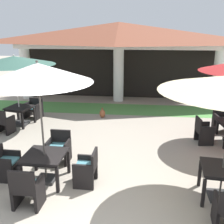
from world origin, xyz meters
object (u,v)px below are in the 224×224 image
Objects in this scene: patio_chair_near_foreground_north at (59,148)px; patio_umbrella_mid_right at (14,61)px; patio_chair_mid_left_north at (222,121)px; patio_chair_mid_right_south at (4,122)px; patio_table_near_foreground at (45,158)px; patio_umbrella_near_foreground at (38,74)px; terracotta_urn at (102,113)px; patio_chair_mid_right_north at (34,109)px; patio_chair_near_foreground_west at (6,163)px; patio_table_far_back at (223,172)px; patio_table_mid_right at (19,109)px; patio_chair_mid_left_west at (203,131)px; patio_chair_near_foreground_south at (27,189)px; patio_chair_near_foreground_east at (87,168)px.

patio_chair_near_foreground_north is 4.18m from patio_umbrella_mid_right.
patio_chair_mid_left_north reaches higher than patio_chair_mid_right_south.
patio_chair_mid_left_north is (5.19, 3.93, -0.21)m from patio_table_near_foreground.
terracotta_urn is at bearing 82.50° from patio_umbrella_near_foreground.
patio_chair_mid_right_north is 1.86× the size of terracotta_urn.
patio_umbrella_near_foreground is 2.50m from patio_chair_near_foreground_west.
patio_chair_mid_right_north is (0.19, 0.90, -2.07)m from patio_umbrella_mid_right.
patio_umbrella_mid_right reaches higher than patio_table_far_back.
patio_umbrella_near_foreground reaches higher than patio_table_mid_right.
patio_table_mid_right reaches higher than patio_table_near_foreground.
patio_chair_mid_left_west is 0.86× the size of patio_table_mid_right.
patio_chair_mid_left_north is 7.41m from patio_chair_mid_right_north.
patio_umbrella_mid_right reaches higher than patio_chair_near_foreground_south.
patio_table_mid_right is at bearing 90.00° from patio_chair_mid_right_south.
patio_umbrella_near_foreground is 5.63m from terracotta_urn.
patio_table_near_foreground is at bearing 30.12° from patio_chair_mid_left_north.
patio_chair_near_foreground_west reaches higher than patio_chair_mid_right_north.
patio_umbrella_near_foreground is 3.29× the size of patio_chair_mid_right_south.
patio_umbrella_near_foreground is at bearing 176.49° from patio_table_far_back.
patio_umbrella_near_foreground reaches higher than patio_chair_near_foreground_south.
patio_chair_near_foreground_north is 4.27m from patio_table_far_back.
patio_chair_mid_right_south is (-2.56, 2.87, -2.26)m from patio_umbrella_near_foreground.
patio_chair_near_foreground_west is 1.46m from patio_chair_near_foreground_north.
patio_chair_mid_right_south is at bearing -34.23° from patio_chair_near_foreground_north.
terracotta_urn is (-4.53, 1.08, -0.24)m from patio_chair_mid_left_north.
patio_table_near_foreground is at bearing 90.00° from patio_chair_near_foreground_south.
patio_chair_near_foreground_north is 2.03× the size of terracotta_urn.
patio_chair_mid_left_north is at bearing 44.80° from patio_chair_near_foreground_south.
patio_umbrella_near_foreground is at bearing 90.00° from patio_chair_near_foreground_east.
patio_umbrella_near_foreground is 6.89m from patio_chair_mid_left_north.
patio_chair_near_foreground_west is 6.03m from patio_chair_mid_left_west.
patio_table_mid_right is at bearing 90.00° from patio_chair_mid_right_north.
patio_umbrella_near_foreground is at bearing 90.00° from patio_chair_near_foreground_south.
terracotta_urn is (2.85, 0.33, -0.21)m from patio_chair_mid_right_north.
patio_chair_mid_left_north is (6.22, 3.91, 0.02)m from patio_chair_near_foreground_west.
patio_chair_near_foreground_south is at bearing 122.37° from patio_chair_mid_right_north.
patio_chair_mid_left_west is at bearing 85.70° from patio_table_far_back.
patio_table_mid_right is 1.04× the size of patio_table_far_back.
patio_chair_near_foreground_north is 0.90× the size of patio_table_far_back.
patio_chair_mid_left_north is at bearing -13.39° from terracotta_urn.
patio_chair_mid_right_north is at bearing 35.59° from patio_chair_near_foreground_east.
patio_chair_mid_left_north is (5.19, 3.93, -2.25)m from patio_umbrella_near_foreground.
patio_chair_mid_right_north reaches higher than patio_table_mid_right.
patio_chair_near_foreground_south reaches higher than patio_chair_mid_right_north.
patio_table_near_foreground is 0.33× the size of patio_umbrella_near_foreground.
patio_chair_near_foreground_south reaches higher than patio_chair_mid_right_south.
patio_umbrella_near_foreground is at bearing 126.67° from patio_chair_mid_right_north.
patio_chair_mid_left_north is (5.21, 4.97, -0.02)m from patio_chair_near_foreground_south.
patio_umbrella_near_foreground is 3.07× the size of patio_table_far_back.
patio_chair_mid_right_north is at bearing -173.41° from terracotta_urn.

